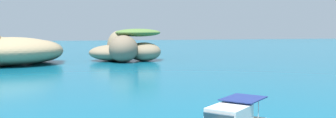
{
  "coord_description": "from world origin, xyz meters",
  "views": [
    {
      "loc": [
        -8.07,
        -0.33,
        4.7
      ],
      "look_at": [
        0.46,
        23.47,
        2.8
      ],
      "focal_mm": 38.69,
      "sensor_mm": 36.0,
      "label": 1
    }
  ],
  "objects": [
    {
      "name": "islet_small",
      "position": [
        5.07,
        56.65,
        2.12
      ],
      "size": [
        13.35,
        12.06,
        5.21
      ],
      "color": "#756651",
      "rests_on": "ground"
    }
  ]
}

